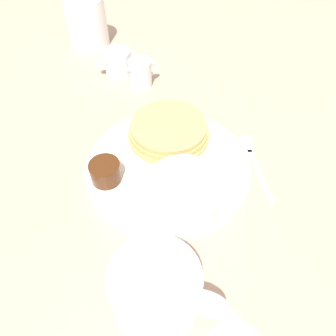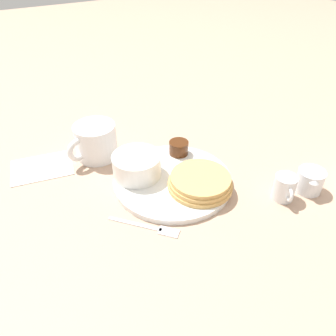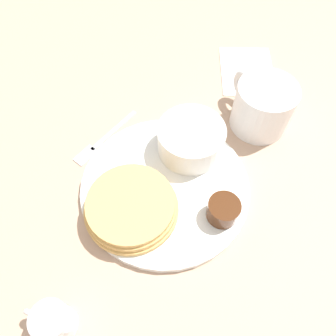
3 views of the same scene
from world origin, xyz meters
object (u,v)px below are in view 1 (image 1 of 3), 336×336
Objects in this scene: second_mug at (87,21)px; fork at (253,158)px; creamer_pitcher_far at (118,62)px; bowl at (184,194)px; coffee_mug at (158,292)px; creamer_pitcher_near at (141,73)px; plate at (168,167)px.

fork is at bearing -14.68° from second_mug.
second_mug is at bearing 157.17° from creamer_pitcher_far.
second_mug is (-0.46, 0.12, 0.05)m from fork.
bowl is at bearing -105.93° from fork.
creamer_pitcher_far is (-0.34, 0.34, -0.02)m from coffee_mug.
coffee_mug is 1.93× the size of creamer_pitcher_far.
coffee_mug is 0.48m from creamer_pitcher_far.
creamer_pitcher_far is 0.62× the size of second_mug.
fork is (0.33, -0.07, -0.02)m from creamer_pitcher_far.
creamer_pitcher_near reaches higher than fork.
plate is 4.14× the size of creamer_pitcher_near.
creamer_pitcher_near is (-0.23, 0.20, -0.01)m from bowl.
plate reaches higher than fork.
plate is at bearing -136.78° from fork.
coffee_mug is 1.19× the size of second_mug.
creamer_pitcher_far is at bearing 173.01° from creamer_pitcher_near.
creamer_pitcher_near is 0.94× the size of creamer_pitcher_far.
creamer_pitcher_near is at bearing -6.99° from creamer_pitcher_far.
creamer_pitcher_far is at bearing 135.15° from coffee_mug.
coffee_mug is at bearing -39.87° from second_mug.
plate is at bearing 140.83° from bowl.
second_mug reaches higher than bowl.
bowl is at bearing -39.17° from plate.
creamer_pitcher_near is 0.58× the size of second_mug.
bowl is at bearing -41.67° from creamer_pitcher_near.
second_mug reaches higher than plate.
creamer_pitcher_far is (-0.06, 0.01, -0.00)m from creamer_pitcher_near.
creamer_pitcher_near reaches higher than creamer_pitcher_far.
second_mug is (-0.13, 0.05, 0.03)m from creamer_pitcher_far.
bowl is 1.60× the size of creamer_pitcher_far.
fork is 0.48m from second_mug.
creamer_pitcher_far reaches higher than fork.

